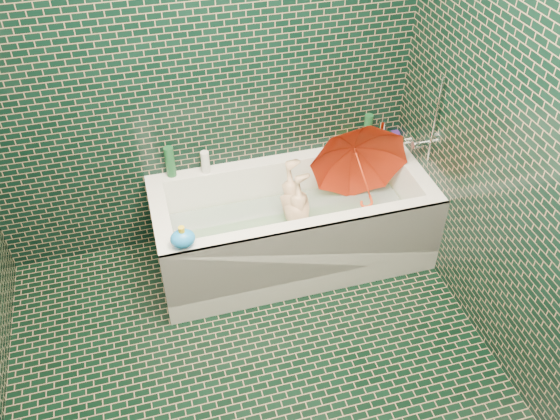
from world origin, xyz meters
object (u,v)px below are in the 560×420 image
object	(u,v)px
umbrella	(363,174)
rubber_duck	(349,141)
bathtub	(293,232)
bath_toy	(183,238)
child	(299,222)

from	to	relation	value
umbrella	rubber_duck	distance (m)	0.35
umbrella	rubber_duck	bearing A→B (deg)	93.41
bathtub	umbrella	bearing A→B (deg)	-0.04
bathtub	bath_toy	distance (m)	0.87
child	bath_toy	distance (m)	0.84
bathtub	umbrella	world-z (taller)	umbrella
bath_toy	rubber_duck	bearing A→B (deg)	30.38
child	rubber_duck	distance (m)	0.65
child	bath_toy	world-z (taller)	bath_toy
bathtub	bath_toy	bearing A→B (deg)	-156.93
bathtub	child	world-z (taller)	bathtub
child	rubber_duck	world-z (taller)	rubber_duck
child	rubber_duck	xyz separation A→B (m)	(0.45, 0.37, 0.28)
bathtub	child	bearing A→B (deg)	-35.32
bathtub	child	distance (m)	0.11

